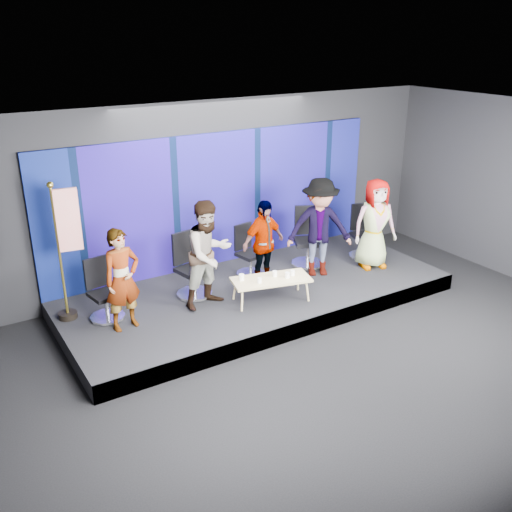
# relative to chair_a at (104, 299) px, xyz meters

# --- Properties ---
(ground) EXTENTS (10.00, 10.00, 0.00)m
(ground) POSITION_rel_chair_a_xyz_m (2.72, -2.80, -0.63)
(ground) COLOR black
(ground) RESTS_ON ground
(room_walls) EXTENTS (10.02, 8.02, 3.51)m
(room_walls) POSITION_rel_chair_a_xyz_m (2.72, -2.80, 1.80)
(room_walls) COLOR black
(room_walls) RESTS_ON ground
(riser) EXTENTS (7.00, 3.00, 0.30)m
(riser) POSITION_rel_chair_a_xyz_m (2.72, -0.30, -0.48)
(riser) COLOR black
(riser) RESTS_ON ground
(backdrop) EXTENTS (7.00, 0.08, 2.60)m
(backdrop) POSITION_rel_chair_a_xyz_m (2.72, 1.15, 0.97)
(backdrop) COLOR #071A52
(backdrop) RESTS_ON riser
(chair_a) EXTENTS (0.66, 0.66, 1.01)m
(chair_a) POSITION_rel_chair_a_xyz_m (0.00, 0.00, 0.00)
(chair_a) COLOR silver
(chair_a) RESTS_ON riser
(panelist_a) EXTENTS (0.66, 0.49, 1.64)m
(panelist_a) POSITION_rel_chair_a_xyz_m (0.18, -0.47, 0.49)
(panelist_a) COLOR black
(panelist_a) RESTS_ON riser
(chair_b) EXTENTS (0.76, 0.76, 1.14)m
(chair_b) POSITION_rel_chair_a_xyz_m (1.58, 0.04, 0.04)
(chair_b) COLOR silver
(chair_b) RESTS_ON riser
(panelist_b) EXTENTS (1.02, 0.86, 1.85)m
(panelist_b) POSITION_rel_chair_a_xyz_m (1.68, -0.46, 0.59)
(panelist_b) COLOR black
(panelist_b) RESTS_ON riser
(chair_c) EXTENTS (0.65, 0.65, 0.99)m
(chair_c) POSITION_rel_chair_a_xyz_m (2.90, 0.28, -0.01)
(chair_c) COLOR silver
(chair_c) RESTS_ON riser
(panelist_c) EXTENTS (0.99, 0.55, 1.60)m
(panelist_c) POSITION_rel_chair_a_xyz_m (2.91, -0.22, 0.47)
(panelist_c) COLOR black
(panelist_c) RESTS_ON riser
(chair_d) EXTENTS (0.88, 0.88, 1.16)m
(chair_d) POSITION_rel_chair_a_xyz_m (4.15, 0.10, 0.05)
(chair_d) COLOR silver
(chair_d) RESTS_ON riser
(panelist_d) EXTENTS (1.40, 1.17, 1.89)m
(panelist_d) POSITION_rel_chair_a_xyz_m (4.04, -0.39, 0.61)
(panelist_d) COLOR black
(panelist_d) RESTS_ON riser
(chair_e) EXTENTS (0.77, 0.77, 1.09)m
(chair_e) POSITION_rel_chair_a_xyz_m (5.38, -0.17, 0.03)
(chair_e) COLOR silver
(chair_e) RESTS_ON riser
(panelist_e) EXTENTS (0.99, 0.79, 1.77)m
(panelist_e) POSITION_rel_chair_a_xyz_m (5.19, -0.65, 0.55)
(panelist_e) COLOR black
(panelist_e) RESTS_ON riser
(coffee_table) EXTENTS (1.44, 0.88, 0.41)m
(coffee_table) POSITION_rel_chair_a_xyz_m (2.64, -0.88, 0.05)
(coffee_table) COLOR tan
(coffee_table) RESTS_ON riser
(mug_a) EXTENTS (0.09, 0.09, 0.11)m
(mug_a) POSITION_rel_chair_a_xyz_m (2.18, -0.68, 0.13)
(mug_a) COLOR white
(mug_a) RESTS_ON coffee_table
(mug_b) EXTENTS (0.07, 0.07, 0.09)m
(mug_b) POSITION_rel_chair_a_xyz_m (2.38, -0.93, 0.12)
(mug_b) COLOR white
(mug_b) RESTS_ON coffee_table
(mug_c) EXTENTS (0.08, 0.08, 0.10)m
(mug_c) POSITION_rel_chair_a_xyz_m (2.75, -0.84, 0.13)
(mug_c) COLOR white
(mug_c) RESTS_ON coffee_table
(mug_d) EXTENTS (0.08, 0.08, 0.10)m
(mug_d) POSITION_rel_chair_a_xyz_m (2.90, -1.01, 0.13)
(mug_d) COLOR white
(mug_d) RESTS_ON coffee_table
(mug_e) EXTENTS (0.08, 0.08, 0.09)m
(mug_e) POSITION_rel_chair_a_xyz_m (3.04, -0.97, 0.13)
(mug_e) COLOR white
(mug_e) RESTS_ON coffee_table
(flag_stand) EXTENTS (0.52, 0.30, 2.29)m
(flag_stand) POSITION_rel_chair_a_xyz_m (-0.42, 0.30, 0.88)
(flag_stand) COLOR black
(flag_stand) RESTS_ON riser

